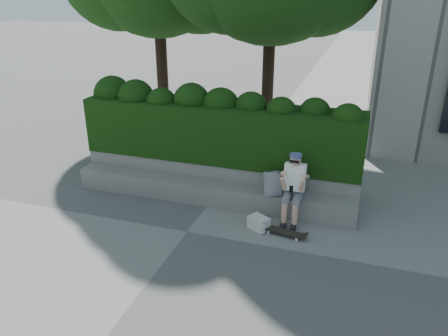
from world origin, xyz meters
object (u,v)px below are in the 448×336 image
(person, at_px, (294,185))
(backpack_ground, at_px, (259,223))
(backpack_plaid, at_px, (273,184))
(skateboard, at_px, (284,232))

(person, distance_m, backpack_ground, 0.98)
(backpack_plaid, bearing_deg, skateboard, -91.89)
(person, distance_m, skateboard, 0.92)
(person, xyz_separation_m, backpack_ground, (-0.54, -0.53, -0.63))
(skateboard, relative_size, backpack_ground, 2.13)
(backpack_plaid, distance_m, backpack_ground, 0.84)
(person, bearing_deg, backpack_plaid, 169.09)
(skateboard, distance_m, backpack_ground, 0.51)
(person, relative_size, backpack_plaid, 2.97)
(skateboard, distance_m, backpack_plaid, 1.00)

